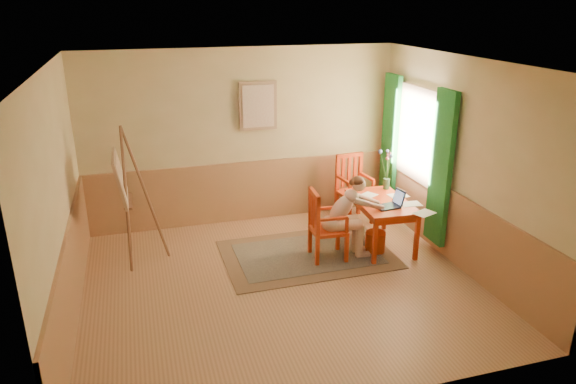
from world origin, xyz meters
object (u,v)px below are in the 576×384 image
object	(u,v)px
chair_left	(325,225)
table	(381,206)
figure	(347,214)
chair_back	(353,188)
laptop	(391,203)
easel	(124,183)

from	to	relation	value
chair_left	table	bearing A→B (deg)	9.90
table	figure	size ratio (longest dim) A/B	1.03
chair_left	figure	size ratio (longest dim) A/B	0.85
chair_back	laptop	world-z (taller)	chair_back
table	figure	distance (m)	0.65
chair_left	easel	xyz separation A→B (m)	(-2.62, 0.70, 0.64)
laptop	easel	xyz separation A→B (m)	(-3.57, 0.79, 0.39)
figure	laptop	distance (m)	0.65
table	chair_back	xyz separation A→B (m)	(0.01, 1.05, -0.08)
chair_back	laptop	size ratio (longest dim) A/B	2.69
easel	figure	bearing A→B (deg)	-13.84
chair_left	chair_back	distance (m)	1.54
figure	laptop	size ratio (longest dim) A/B	2.93
chair_left	chair_back	bearing A→B (deg)	52.16
chair_left	figure	distance (m)	0.35
table	laptop	bearing A→B (deg)	-85.74
figure	laptop	xyz separation A→B (m)	(0.64, -0.07, 0.11)
table	chair_back	world-z (taller)	chair_back
chair_left	laptop	xyz separation A→B (m)	(0.95, -0.09, 0.26)
chair_back	figure	world-z (taller)	figure
chair_left	figure	world-z (taller)	figure
table	figure	xyz separation A→B (m)	(-0.62, -0.19, 0.03)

